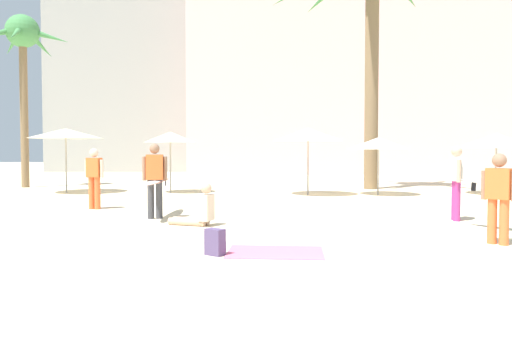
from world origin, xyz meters
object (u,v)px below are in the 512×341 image
at_px(palm_tree_far_left, 23,46).
at_px(cafe_umbrella_4, 378,143).
at_px(backpack, 215,242).
at_px(cafe_umbrella_1, 170,137).
at_px(person_far_left, 499,195).
at_px(person_mid_center, 199,211).
at_px(person_mid_left, 456,180).
at_px(cafe_umbrella_2, 66,133).
at_px(beach_towel, 275,252).
at_px(cafe_umbrella_0, 496,141).
at_px(person_mid_right, 94,176).
at_px(person_far_right, 156,179).
at_px(cafe_umbrella_3, 308,135).

distance_m(palm_tree_far_left, cafe_umbrella_4, 15.83).
height_order(cafe_umbrella_4, backpack, cafe_umbrella_4).
bearing_deg(cafe_umbrella_1, person_far_left, -52.82).
bearing_deg(cafe_umbrella_4, palm_tree_far_left, 167.06).
bearing_deg(person_mid_center, person_mid_left, -153.93).
bearing_deg(cafe_umbrella_2, beach_towel, -54.16).
relative_size(cafe_umbrella_0, person_mid_right, 1.63).
bearing_deg(person_mid_right, person_mid_left, 94.39).
xyz_separation_m(beach_towel, person_mid_center, (-1.63, 2.84, 0.32)).
bearing_deg(person_far_right, person_far_left, 57.13).
relative_size(cafe_umbrella_1, person_far_left, 1.47).
distance_m(cafe_umbrella_1, person_far_right, 7.25).
bearing_deg(cafe_umbrella_4, person_mid_left, -86.91).
bearing_deg(cafe_umbrella_0, person_mid_right, -160.46).
height_order(backpack, person_mid_center, person_mid_center).
height_order(beach_towel, person_mid_center, person_mid_center).
xyz_separation_m(palm_tree_far_left, backpack, (9.94, -13.94, -6.03)).
xyz_separation_m(cafe_umbrella_2, cafe_umbrella_3, (9.28, -0.67, -0.07)).
height_order(cafe_umbrella_2, cafe_umbrella_4, cafe_umbrella_2).
xyz_separation_m(cafe_umbrella_4, backpack, (-4.91, -10.53, -1.70)).
height_order(cafe_umbrella_3, cafe_umbrella_4, cafe_umbrella_3).
bearing_deg(cafe_umbrella_0, cafe_umbrella_4, -177.56).
bearing_deg(cafe_umbrella_2, person_mid_center, -52.25).
distance_m(beach_towel, person_far_left, 4.11).
xyz_separation_m(cafe_umbrella_1, backpack, (2.94, -11.31, -1.95)).
relative_size(cafe_umbrella_3, backpack, 6.08).
bearing_deg(cafe_umbrella_2, backpack, -58.05).
xyz_separation_m(palm_tree_far_left, person_far_left, (14.82, -12.94, -5.36)).
relative_size(palm_tree_far_left, person_far_right, 2.90).
bearing_deg(cafe_umbrella_0, beach_towel, -128.41).
xyz_separation_m(cafe_umbrella_2, person_far_left, (11.84, -10.15, -1.43)).
bearing_deg(cafe_umbrella_2, person_far_left, -40.61).
height_order(cafe_umbrella_4, beach_towel, cafe_umbrella_4).
xyz_separation_m(cafe_umbrella_4, person_far_left, (-0.02, -9.53, -1.03)).
distance_m(cafe_umbrella_4, person_mid_left, 6.67).
bearing_deg(beach_towel, cafe_umbrella_0, 51.59).
bearing_deg(cafe_umbrella_1, person_mid_center, -74.72).
xyz_separation_m(cafe_umbrella_0, person_mid_center, (-9.96, -7.67, -1.68)).
distance_m(backpack, person_mid_center, 3.12).
relative_size(beach_towel, person_far_left, 0.97).
relative_size(palm_tree_far_left, cafe_umbrella_1, 3.21).
xyz_separation_m(cafe_umbrella_3, person_mid_right, (-6.36, -4.49, -1.29)).
distance_m(cafe_umbrella_1, person_mid_right, 5.57).
relative_size(cafe_umbrella_3, person_mid_center, 2.45).
bearing_deg(person_mid_right, cafe_umbrella_2, -133.72).
distance_m(person_far_right, person_far_left, 7.52).
relative_size(backpack, person_mid_left, 0.24).
bearing_deg(beach_towel, person_far_right, 125.27).
relative_size(person_far_right, person_mid_left, 1.49).
height_order(backpack, person_far_right, person_far_right).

